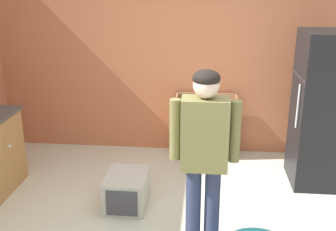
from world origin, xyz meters
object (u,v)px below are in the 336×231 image
object	(u,v)px
standing_person	(204,149)
pet_carrier	(127,190)
refrigerator	(327,110)
bookshelf	(201,129)

from	to	relation	value
standing_person	pet_carrier	xyz separation A→B (m)	(-0.81, 0.72, -0.82)
refrigerator	standing_person	world-z (taller)	refrigerator
refrigerator	pet_carrier	size ratio (longest dim) A/B	3.22
pet_carrier	standing_person	bearing A→B (deg)	-41.87
bookshelf	pet_carrier	distance (m)	1.64
bookshelf	pet_carrier	bearing A→B (deg)	-117.68
refrigerator	standing_person	size ratio (longest dim) A/B	1.08
refrigerator	standing_person	xyz separation A→B (m)	(-1.37, -1.50, 0.11)
standing_person	refrigerator	bearing A→B (deg)	47.57
bookshelf	standing_person	distance (m)	2.26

